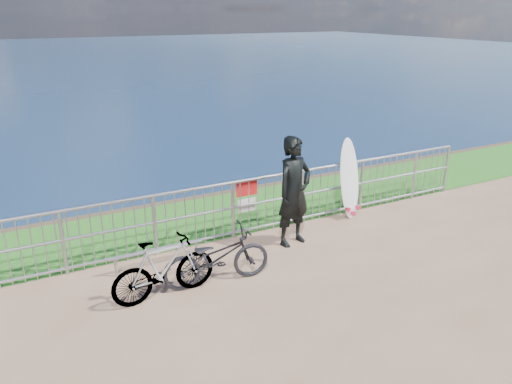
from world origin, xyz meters
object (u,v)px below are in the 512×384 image
surfboard (349,181)px  bicycle_far (164,268)px  bicycle_near (217,257)px  surfer (294,192)px

surfboard → bicycle_far: (-4.34, -1.25, -0.28)m
bicycle_near → surfboard: bearing=-65.2°
bicycle_near → surfer: bearing=-64.0°
surfer → bicycle_far: size_ratio=1.26×
bicycle_far → surfer: bearing=-79.0°
surfer → surfboard: size_ratio=1.21×
surfer → bicycle_near: bearing=-172.2°
bicycle_far → surfboard: bearing=-77.7°
surfboard → surfer: bearing=-161.8°
surfer → bicycle_far: bearing=-178.1°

